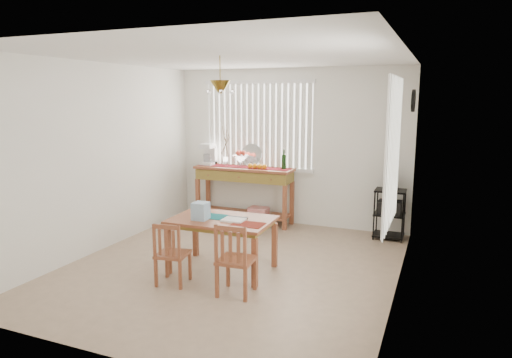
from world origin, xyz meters
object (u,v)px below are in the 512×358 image
at_px(dining_table, 222,224).
at_px(chair_right, 235,260).
at_px(wire_cart, 390,209).
at_px(chair_left, 172,254).
at_px(cart_items, 391,180).
at_px(sideboard, 245,181).

bearing_deg(dining_table, chair_right, -53.02).
xyz_separation_m(wire_cart, dining_table, (-1.76, -2.13, 0.13)).
distance_m(wire_cart, chair_left, 3.46).
bearing_deg(chair_left, chair_right, 1.06).
bearing_deg(wire_cart, cart_items, 90.00).
distance_m(dining_table, chair_left, 0.74).
bearing_deg(cart_items, dining_table, -129.52).
xyz_separation_m(sideboard, chair_left, (0.31, -2.76, -0.36)).
relative_size(wire_cart, chair_right, 0.93).
bearing_deg(sideboard, wire_cart, -0.27).
relative_size(sideboard, cart_items, 5.45).
xyz_separation_m(cart_items, chair_left, (-2.10, -2.76, -0.54)).
relative_size(dining_table, chair_right, 1.54).
bearing_deg(sideboard, chair_left, -83.68).
relative_size(wire_cart, dining_table, 0.61).
height_order(wire_cart, dining_table, wire_cart).
bearing_deg(chair_right, cart_items, 64.54).
bearing_deg(chair_right, dining_table, 126.98).
bearing_deg(dining_table, chair_left, -118.42).
relative_size(sideboard, chair_left, 2.30).
height_order(sideboard, cart_items, cart_items).
bearing_deg(wire_cart, chair_right, -115.52).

